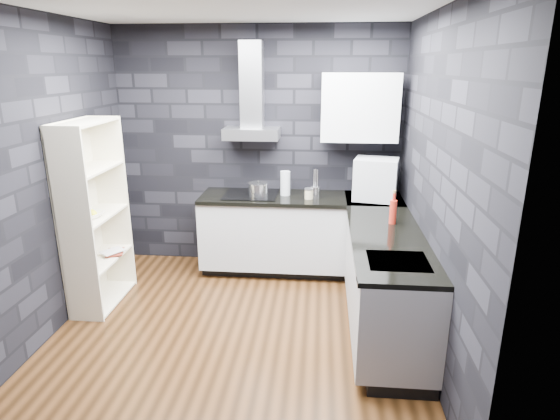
# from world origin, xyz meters

# --- Properties ---
(ground) EXTENTS (3.20, 3.20, 0.00)m
(ground) POSITION_xyz_m (0.00, 0.00, 0.00)
(ground) COLOR #462812
(ceiling) EXTENTS (3.20, 3.20, 0.00)m
(ceiling) POSITION_xyz_m (0.00, 0.00, 2.70)
(ceiling) COLOR silver
(wall_back) EXTENTS (3.20, 0.05, 2.70)m
(wall_back) POSITION_xyz_m (0.00, 1.62, 1.35)
(wall_back) COLOR black
(wall_back) RESTS_ON ground
(wall_front) EXTENTS (3.20, 0.05, 2.70)m
(wall_front) POSITION_xyz_m (0.00, -1.62, 1.35)
(wall_front) COLOR black
(wall_front) RESTS_ON ground
(wall_left) EXTENTS (0.05, 3.20, 2.70)m
(wall_left) POSITION_xyz_m (-1.62, 0.00, 1.35)
(wall_left) COLOR black
(wall_left) RESTS_ON ground
(wall_right) EXTENTS (0.05, 3.20, 2.70)m
(wall_right) POSITION_xyz_m (1.62, 0.00, 1.35)
(wall_right) COLOR black
(wall_right) RESTS_ON ground
(toekick_back) EXTENTS (2.18, 0.50, 0.10)m
(toekick_back) POSITION_xyz_m (0.50, 1.34, 0.05)
(toekick_back) COLOR black
(toekick_back) RESTS_ON ground
(toekick_right) EXTENTS (0.50, 1.78, 0.10)m
(toekick_right) POSITION_xyz_m (1.34, 0.10, 0.05)
(toekick_right) COLOR black
(toekick_right) RESTS_ON ground
(counter_back_cab) EXTENTS (2.20, 0.60, 0.76)m
(counter_back_cab) POSITION_xyz_m (0.50, 1.30, 0.48)
(counter_back_cab) COLOR #B5B6BA
(counter_back_cab) RESTS_ON ground
(counter_right_cab) EXTENTS (0.60, 1.80, 0.76)m
(counter_right_cab) POSITION_xyz_m (1.30, 0.10, 0.48)
(counter_right_cab) COLOR #B5B6BA
(counter_right_cab) RESTS_ON ground
(counter_back_top) EXTENTS (2.20, 0.62, 0.04)m
(counter_back_top) POSITION_xyz_m (0.50, 1.29, 0.88)
(counter_back_top) COLOR black
(counter_back_top) RESTS_ON counter_back_cab
(counter_right_top) EXTENTS (0.62, 1.80, 0.04)m
(counter_right_top) POSITION_xyz_m (1.29, 0.10, 0.88)
(counter_right_top) COLOR black
(counter_right_top) RESTS_ON counter_right_cab
(counter_corner_top) EXTENTS (0.62, 0.62, 0.04)m
(counter_corner_top) POSITION_xyz_m (1.30, 1.30, 0.88)
(counter_corner_top) COLOR black
(counter_corner_top) RESTS_ON counter_right_cab
(hood_body) EXTENTS (0.60, 0.34, 0.12)m
(hood_body) POSITION_xyz_m (-0.05, 1.43, 1.56)
(hood_body) COLOR #A8A9AD
(hood_body) RESTS_ON wall_back
(hood_chimney) EXTENTS (0.24, 0.20, 0.90)m
(hood_chimney) POSITION_xyz_m (-0.05, 1.50, 2.07)
(hood_chimney) COLOR #A8A9AD
(hood_chimney) RESTS_ON hood_body
(upper_cabinet) EXTENTS (0.80, 0.35, 0.70)m
(upper_cabinet) POSITION_xyz_m (1.10, 1.43, 1.85)
(upper_cabinet) COLOR silver
(upper_cabinet) RESTS_ON wall_back
(cooktop) EXTENTS (0.58, 0.50, 0.01)m
(cooktop) POSITION_xyz_m (-0.05, 1.30, 0.91)
(cooktop) COLOR black
(cooktop) RESTS_ON counter_back_top
(sink_rim) EXTENTS (0.44, 0.40, 0.01)m
(sink_rim) POSITION_xyz_m (1.30, -0.40, 0.89)
(sink_rim) COLOR #A8A9AD
(sink_rim) RESTS_ON counter_right_top
(pot) EXTENTS (0.23, 0.23, 0.12)m
(pot) POSITION_xyz_m (0.04, 1.25, 0.97)
(pot) COLOR silver
(pot) RESTS_ON cooktop
(glass_vase) EXTENTS (0.13, 0.13, 0.27)m
(glass_vase) POSITION_xyz_m (0.33, 1.34, 1.03)
(glass_vase) COLOR silver
(glass_vase) RESTS_ON counter_back_top
(storage_jar) EXTENTS (0.08, 0.08, 0.10)m
(storage_jar) POSITION_xyz_m (0.59, 1.20, 0.95)
(storage_jar) COLOR #BFB186
(storage_jar) RESTS_ON counter_back_top
(utensil_crock) EXTENTS (0.10, 0.10, 0.13)m
(utensil_crock) POSITION_xyz_m (0.66, 1.23, 0.96)
(utensil_crock) COLOR silver
(utensil_crock) RESTS_ON counter_back_top
(appliance_garage) EXTENTS (0.50, 0.42, 0.44)m
(appliance_garage) POSITION_xyz_m (1.29, 1.23, 1.12)
(appliance_garage) COLOR #B4B7BC
(appliance_garage) RESTS_ON counter_back_top
(red_bottle) EXTENTS (0.08, 0.08, 0.22)m
(red_bottle) POSITION_xyz_m (1.37, 0.45, 1.01)
(red_bottle) COLOR #AD2416
(red_bottle) RESTS_ON counter_right_top
(bookshelf) EXTENTS (0.38, 0.82, 1.80)m
(bookshelf) POSITION_xyz_m (-1.42, 0.42, 0.90)
(bookshelf) COLOR #F0E6C6
(bookshelf) RESTS_ON ground
(fruit_bowl) EXTENTS (0.29, 0.29, 0.06)m
(fruit_bowl) POSITION_xyz_m (-1.42, 0.34, 0.94)
(fruit_bowl) COLOR white
(fruit_bowl) RESTS_ON bookshelf
(book_red) EXTENTS (0.16, 0.07, 0.22)m
(book_red) POSITION_xyz_m (-1.41, 0.53, 0.57)
(book_red) COLOR maroon
(book_red) RESTS_ON bookshelf
(book_second) EXTENTS (0.14, 0.11, 0.21)m
(book_second) POSITION_xyz_m (-1.40, 0.57, 0.59)
(book_second) COLOR #B2B2B2
(book_second) RESTS_ON bookshelf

